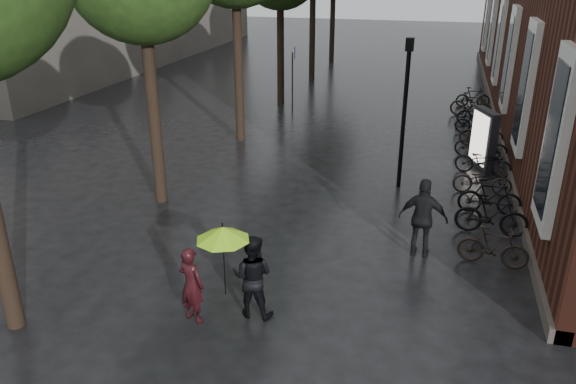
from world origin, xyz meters
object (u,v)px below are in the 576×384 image
(person_burgundy, at_px, (191,285))
(parked_bicycles, at_px, (480,147))
(pedestrian_walking, at_px, (423,218))
(lamp_post, at_px, (405,100))
(ad_lightbox, at_px, (483,140))
(person_black, at_px, (252,276))

(person_burgundy, distance_m, parked_bicycles, 12.19)
(pedestrian_walking, height_order, lamp_post, lamp_post)
(ad_lightbox, bearing_deg, person_burgundy, -140.54)
(ad_lightbox, bearing_deg, person_black, -136.90)
(person_burgundy, xyz_separation_m, pedestrian_walking, (3.96, 3.67, 0.17))
(person_black, xyz_separation_m, ad_lightbox, (4.51, 9.55, 0.15))
(parked_bicycles, distance_m, lamp_post, 4.46)
(pedestrian_walking, bearing_deg, lamp_post, -73.49)
(person_burgundy, relative_size, ad_lightbox, 0.78)
(person_black, bearing_deg, pedestrian_walking, -133.25)
(person_burgundy, relative_size, person_black, 0.92)
(parked_bicycles, bearing_deg, person_black, -113.45)
(person_black, xyz_separation_m, lamp_post, (2.10, 7.31, 1.80))
(ad_lightbox, bearing_deg, parked_bicycles, 68.11)
(person_burgundy, relative_size, pedestrian_walking, 0.82)
(person_burgundy, bearing_deg, ad_lightbox, -99.86)
(parked_bicycles, distance_m, ad_lightbox, 0.98)
(pedestrian_walking, xyz_separation_m, lamp_post, (-0.84, 4.10, 1.70))
(pedestrian_walking, bearing_deg, person_black, 52.44)
(ad_lightbox, relative_size, lamp_post, 0.45)
(pedestrian_walking, height_order, ad_lightbox, ad_lightbox)
(person_burgundy, height_order, parked_bicycles, person_burgundy)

